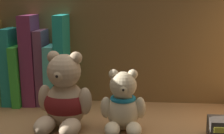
% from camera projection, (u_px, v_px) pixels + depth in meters
% --- Properties ---
extents(shelf_board, '(0.69, 0.28, 0.02)m').
position_uv_depth(shelf_board, '(99.00, 121.00, 0.90)').
color(shelf_board, olive).
rests_on(shelf_board, ground).
extents(shelf_back_panel, '(0.71, 0.01, 0.33)m').
position_uv_depth(shelf_back_panel, '(105.00, 50.00, 1.01)').
color(shelf_back_panel, brown).
rests_on(shelf_back_panel, ground).
extents(book_2, '(0.02, 0.11, 0.16)m').
position_uv_depth(book_2, '(4.00, 73.00, 1.01)').
color(book_2, '#61B65F').
rests_on(book_2, shelf_board).
extents(book_3, '(0.03, 0.11, 0.21)m').
position_uv_depth(book_3, '(12.00, 66.00, 1.00)').
color(book_3, teal).
rests_on(book_3, shelf_board).
extents(book_4, '(0.03, 0.13, 0.16)m').
position_uv_depth(book_4, '(21.00, 74.00, 1.01)').
color(book_4, green).
rests_on(book_4, shelf_board).
extents(book_5, '(0.04, 0.10, 0.24)m').
position_uv_depth(book_5, '(32.00, 60.00, 1.00)').
color(book_5, '#73284C').
rests_on(book_5, shelf_board).
extents(book_6, '(0.03, 0.09, 0.20)m').
position_uv_depth(book_6, '(43.00, 67.00, 1.00)').
color(book_6, '#6C3B52').
rests_on(book_6, shelf_board).
extents(book_7, '(0.03, 0.11, 0.16)m').
position_uv_depth(book_7, '(53.00, 74.00, 1.00)').
color(book_7, '#4FB2A6').
rests_on(book_7, shelf_board).
extents(book_8, '(0.03, 0.12, 0.24)m').
position_uv_depth(book_8, '(63.00, 60.00, 0.99)').
color(book_8, teal).
rests_on(book_8, shelf_board).
extents(teddy_bear_larger, '(0.13, 0.14, 0.17)m').
position_uv_depth(teddy_bear_larger, '(64.00, 99.00, 0.81)').
color(teddy_bear_larger, tan).
rests_on(teddy_bear_larger, shelf_board).
extents(teddy_bear_smaller, '(0.10, 0.10, 0.14)m').
position_uv_depth(teddy_bear_smaller, '(123.00, 105.00, 0.79)').
color(teddy_bear_smaller, beige).
rests_on(teddy_bear_smaller, shelf_board).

